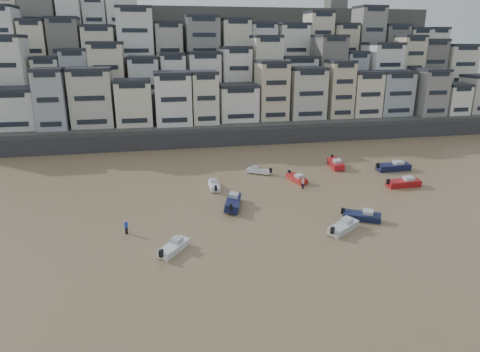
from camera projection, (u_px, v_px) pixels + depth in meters
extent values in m
plane|color=#8D704C|center=(282.00, 347.00, 32.26)|extent=(400.00, 400.00, 0.00)
cube|color=#38383A|center=(238.00, 137.00, 94.31)|extent=(140.00, 3.00, 3.50)
cube|color=#4C4C47|center=(253.00, 129.00, 101.74)|extent=(140.00, 14.00, 4.00)
cube|color=#4C4C47|center=(243.00, 109.00, 112.03)|extent=(140.00, 14.00, 10.00)
cube|color=#4C4C47|center=(234.00, 88.00, 122.01)|extent=(140.00, 14.00, 18.00)
cube|color=#4C4C47|center=(226.00, 71.00, 131.99)|extent=(140.00, 16.00, 26.00)
cube|color=#4C4C47|center=(219.00, 59.00, 144.14)|extent=(140.00, 18.00, 32.00)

